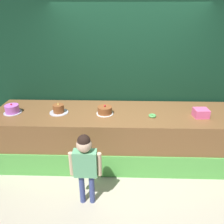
{
  "coord_description": "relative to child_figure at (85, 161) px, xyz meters",
  "views": [
    {
      "loc": [
        -0.17,
        -2.6,
        2.35
      ],
      "look_at": [
        -0.25,
        0.3,
        0.99
      ],
      "focal_mm": 33.99,
      "sensor_mm": 36.0,
      "label": 1
    }
  ],
  "objects": [
    {
      "name": "curtain_backdrop",
      "position": [
        0.56,
        1.6,
        0.91
      ],
      "size": [
        4.97,
        0.08,
        3.19
      ],
      "primitive_type": "cube",
      "color": "#113823",
      "rests_on": "ground_plane"
    },
    {
      "name": "child_figure",
      "position": [
        0.0,
        0.0,
        0.0
      ],
      "size": [
        0.41,
        0.19,
        1.06
      ],
      "color": "#3F4C8C",
      "rests_on": "ground_plane"
    },
    {
      "name": "ground_plane",
      "position": [
        0.56,
        0.5,
        -0.68
      ],
      "size": [
        12.0,
        12.0,
        0.0
      ],
      "primitive_type": "plane",
      "color": "#BCB29E"
    },
    {
      "name": "cake_center_right",
      "position": [
        0.19,
        0.95,
        0.26
      ],
      "size": [
        0.27,
        0.27,
        0.15
      ],
      "color": "white",
      "rests_on": "stage_platform"
    },
    {
      "name": "donut",
      "position": [
        0.93,
        0.86,
        0.22
      ],
      "size": [
        0.12,
        0.12,
        0.04
      ],
      "primitive_type": "torus",
      "color": "#59B259",
      "rests_on": "stage_platform"
    },
    {
      "name": "pink_box",
      "position": [
        1.68,
        0.88,
        0.27
      ],
      "size": [
        0.22,
        0.2,
        0.13
      ],
      "primitive_type": "cube",
      "rotation": [
        0.0,
        0.0,
        0.06
      ],
      "color": "pink",
      "rests_on": "stage_platform"
    },
    {
      "name": "stage_platform",
      "position": [
        0.56,
        1.0,
        -0.24
      ],
      "size": [
        4.38,
        1.03,
        0.88
      ],
      "color": "brown",
      "rests_on": "ground_plane"
    },
    {
      "name": "cake_far_left",
      "position": [
        -1.3,
        0.94,
        0.26
      ],
      "size": [
        0.28,
        0.28,
        0.16
      ],
      "color": "silver",
      "rests_on": "stage_platform"
    },
    {
      "name": "cake_center_left",
      "position": [
        -0.55,
        0.96,
        0.26
      ],
      "size": [
        0.3,
        0.3,
        0.18
      ],
      "color": "silver",
      "rests_on": "stage_platform"
    }
  ]
}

